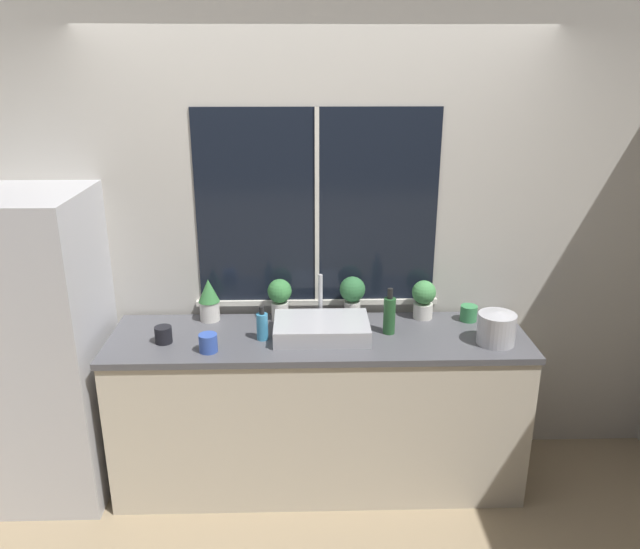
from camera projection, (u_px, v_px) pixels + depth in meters
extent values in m
plane|color=#937F60|center=(320.00, 511.00, 3.40)|extent=(14.00, 14.00, 0.00)
cube|color=#BCB7AD|center=(317.00, 240.00, 3.57)|extent=(8.00, 0.06, 2.70)
cube|color=black|center=(317.00, 208.00, 3.47)|extent=(1.35, 0.01, 1.10)
cube|color=silver|center=(317.00, 208.00, 3.47)|extent=(0.02, 0.01, 1.10)
cube|color=silver|center=(317.00, 302.00, 3.66)|extent=(1.41, 0.04, 0.03)
cube|color=#BCB7AD|center=(10.00, 208.00, 4.31)|extent=(0.06, 7.00, 2.70)
cube|color=#BCB7AD|center=(612.00, 204.00, 4.42)|extent=(0.06, 7.00, 2.70)
cube|color=beige|center=(319.00, 412.00, 3.53)|extent=(2.24, 0.59, 0.88)
cube|color=#4C4C51|center=(319.00, 338.00, 3.38)|extent=(2.26, 0.62, 0.03)
cube|color=#B7B7BC|center=(42.00, 347.00, 3.38)|extent=(0.65, 0.71, 1.71)
cube|color=#ADADB2|center=(322.00, 328.00, 3.35)|extent=(0.51, 0.34, 0.09)
cylinder|color=#B7B7BC|center=(320.00, 319.00, 3.55)|extent=(0.04, 0.04, 0.03)
cylinder|color=#B7B7BC|center=(320.00, 296.00, 3.50)|extent=(0.02, 0.02, 0.25)
cylinder|color=silver|center=(210.00, 311.00, 3.55)|extent=(0.11, 0.11, 0.11)
cone|color=#387A3D|center=(209.00, 290.00, 3.51)|extent=(0.12, 0.12, 0.13)
cylinder|color=silver|center=(280.00, 311.00, 3.56)|extent=(0.10, 0.10, 0.10)
sphere|color=#387A3D|center=(280.00, 291.00, 3.52)|extent=(0.14, 0.14, 0.14)
cylinder|color=silver|center=(352.00, 310.00, 3.57)|extent=(0.09, 0.09, 0.11)
sphere|color=#2D6638|center=(352.00, 289.00, 3.53)|extent=(0.15, 0.15, 0.15)
cylinder|color=silver|center=(423.00, 311.00, 3.59)|extent=(0.11, 0.11, 0.09)
sphere|color=#478E4C|center=(424.00, 292.00, 3.55)|extent=(0.14, 0.14, 0.14)
cylinder|color=teal|center=(262.00, 327.00, 3.30)|extent=(0.06, 0.06, 0.15)
cylinder|color=black|center=(262.00, 310.00, 3.27)|extent=(0.03, 0.03, 0.04)
cylinder|color=#235128|center=(389.00, 316.00, 3.37)|extent=(0.07, 0.07, 0.20)
cylinder|color=black|center=(390.00, 294.00, 3.33)|extent=(0.03, 0.03, 0.06)
cylinder|color=#3351AD|center=(208.00, 343.00, 3.18)|extent=(0.09, 0.09, 0.10)
cylinder|color=black|center=(163.00, 335.00, 3.27)|extent=(0.09, 0.09, 0.09)
cylinder|color=#38844C|center=(469.00, 313.00, 3.55)|extent=(0.10, 0.10, 0.09)
cylinder|color=#B2B2B7|center=(496.00, 329.00, 3.26)|extent=(0.20, 0.20, 0.17)
cone|color=#B2B2B7|center=(498.00, 313.00, 3.23)|extent=(0.17, 0.17, 0.02)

